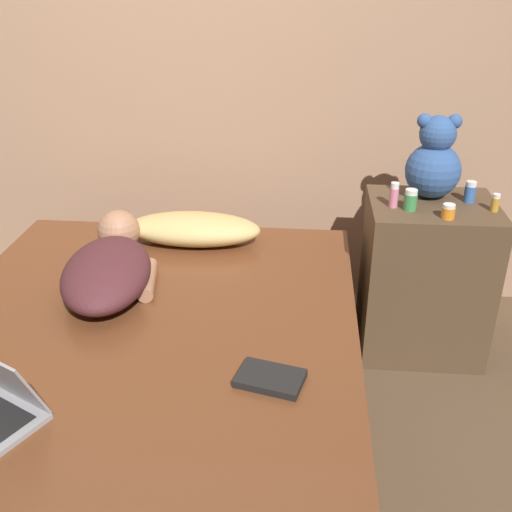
# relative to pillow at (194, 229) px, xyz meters

# --- Properties ---
(ground_plane) EXTENTS (12.00, 12.00, 0.00)m
(ground_plane) POSITION_rel_pillow_xyz_m (-0.06, -0.70, -0.54)
(ground_plane) COLOR brown
(wall_back) EXTENTS (8.00, 0.06, 2.60)m
(wall_back) POSITION_rel_pillow_xyz_m (-0.06, 0.50, 0.76)
(wall_back) COLOR tan
(wall_back) RESTS_ON ground_plane
(bed) EXTENTS (1.56, 1.84, 0.47)m
(bed) POSITION_rel_pillow_xyz_m (-0.06, -0.70, -0.31)
(bed) COLOR brown
(bed) RESTS_ON ground_plane
(nightstand) EXTENTS (0.54, 0.45, 0.71)m
(nightstand) POSITION_rel_pillow_xyz_m (1.04, -0.02, -0.19)
(nightstand) COLOR brown
(nightstand) RESTS_ON ground_plane
(pillow) EXTENTS (0.61, 0.26, 0.14)m
(pillow) POSITION_rel_pillow_xyz_m (0.00, 0.00, 0.00)
(pillow) COLOR tan
(pillow) RESTS_ON bed
(person_lying) EXTENTS (0.43, 0.78, 0.19)m
(person_lying) POSITION_rel_pillow_xyz_m (-0.26, -0.41, 0.01)
(person_lying) COLOR #4C2328
(person_lying) RESTS_ON bed
(teddy_bear) EXTENTS (0.24, 0.24, 0.36)m
(teddy_bear) POSITION_rel_pillow_xyz_m (1.04, 0.07, 0.32)
(teddy_bear) COLOR #335693
(teddy_bear) RESTS_ON nightstand
(bottle_orange) EXTENTS (0.05, 0.05, 0.06)m
(bottle_orange) POSITION_rel_pillow_xyz_m (1.07, -0.18, 0.19)
(bottle_orange) COLOR orange
(bottle_orange) RESTS_ON nightstand
(bottle_blue) EXTENTS (0.05, 0.05, 0.09)m
(bottle_blue) POSITION_rel_pillow_xyz_m (1.19, 0.02, 0.21)
(bottle_blue) COLOR #3866B2
(bottle_blue) RESTS_ON nightstand
(bottle_pink) EXTENTS (0.04, 0.04, 0.11)m
(bottle_pink) POSITION_rel_pillow_xyz_m (0.86, -0.07, 0.22)
(bottle_pink) COLOR pink
(bottle_pink) RESTS_ON nightstand
(bottle_green) EXTENTS (0.05, 0.05, 0.09)m
(bottle_green) POSITION_rel_pillow_xyz_m (0.93, -0.10, 0.21)
(bottle_green) COLOR #3D8E4C
(bottle_green) RESTS_ON nightstand
(bottle_amber) EXTENTS (0.03, 0.03, 0.08)m
(bottle_amber) POSITION_rel_pillow_xyz_m (1.27, -0.08, 0.20)
(bottle_amber) COLOR gold
(bottle_amber) RESTS_ON nightstand
(book) EXTENTS (0.23, 0.18, 0.02)m
(book) POSITION_rel_pillow_xyz_m (0.41, -0.97, -0.06)
(book) COLOR black
(book) RESTS_ON bed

